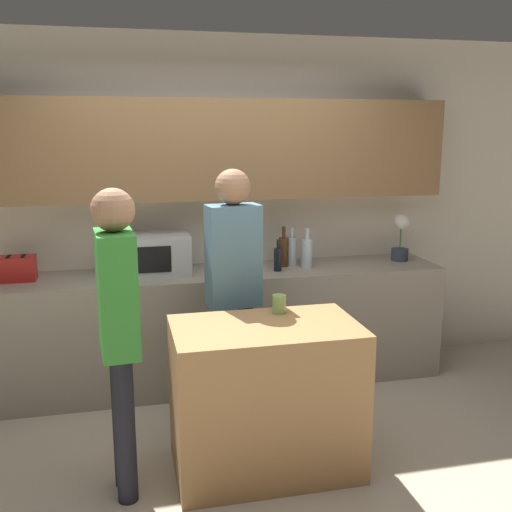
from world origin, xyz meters
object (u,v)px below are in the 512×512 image
microwave (155,254)px  toaster (17,269)px  bottle_0 (278,259)px  bottle_3 (307,253)px  bottle_1 (284,251)px  potted_plant (401,237)px  cup_0 (279,304)px  person_center (233,276)px  person_left (118,318)px  bottle_2 (292,251)px

microwave → toaster: 0.99m
bottle_0 → bottle_3: bearing=12.2°
toaster → bottle_0: 1.92m
bottle_0 → bottle_1: bottle_1 is taller
potted_plant → cup_0: 1.76m
person_center → potted_plant: bearing=-161.6°
potted_plant → person_center: 1.72m
potted_plant → toaster: bearing=180.0°
bottle_3 → person_left: bearing=-137.8°
bottle_2 → person_left: (-1.37, -1.44, -0.01)m
bottle_1 → potted_plant: bearing=-0.8°
potted_plant → cup_0: size_ratio=3.52×
bottle_0 → bottle_1: size_ratio=0.77×
bottle_2 → cup_0: size_ratio=2.73×
bottle_2 → person_left: bearing=-133.5°
bottle_1 → person_left: bearing=-132.5°
bottle_1 → cup_0: bearing=-106.9°
person_center → bottle_3: bearing=-144.3°
potted_plant → person_left: person_left is taller
toaster → potted_plant: bearing=-0.0°
potted_plant → bottle_1: potted_plant is taller
toaster → bottle_3: bearing=-2.0°
bottle_2 → person_left: person_left is taller
bottle_3 → potted_plant: bearing=5.2°
bottle_2 → bottle_3: 0.15m
bottle_0 → cup_0: bearing=-104.6°
bottle_2 → person_center: person_center is taller
bottle_1 → bottle_3: bottle_1 is taller
bottle_0 → bottle_2: (0.16, 0.17, 0.02)m
bottle_2 → bottle_3: (0.09, -0.12, 0.00)m
potted_plant → bottle_3: (-0.83, -0.08, -0.08)m
bottle_1 → person_left: (-1.29, -1.41, -0.01)m
bottle_1 → bottle_2: size_ratio=1.05×
bottle_0 → person_left: size_ratio=0.15×
potted_plant → bottle_0: (-1.09, -0.13, -0.10)m
cup_0 → person_left: bearing=-164.1°
potted_plant → cup_0: potted_plant is taller
toaster → person_left: 1.57m
cup_0 → bottle_3: bearing=64.0°
bottle_3 → bottle_0: bearing=-167.8°
bottle_3 → person_center: size_ratio=0.18×
potted_plant → bottle_0: 1.10m
bottle_2 → cup_0: bottle_2 is taller
bottle_3 → cup_0: size_ratio=2.80×
bottle_3 → bottle_1: bearing=151.8°
bottle_2 → toaster: bearing=-178.8°
microwave → person_center: person_center is taller
toaster → cup_0: bearing=-34.3°
bottle_3 → person_center: bearing=-137.0°
bottle_2 → potted_plant: bearing=-2.7°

